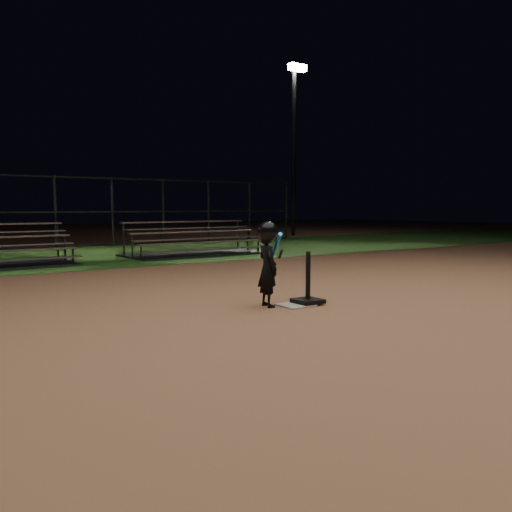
{
  "coord_description": "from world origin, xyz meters",
  "views": [
    {
      "loc": [
        -4.83,
        -5.94,
        1.43
      ],
      "look_at": [
        0.0,
        1.0,
        0.65
      ],
      "focal_mm": 37.56,
      "sensor_mm": 36.0,
      "label": 1
    }
  ],
  "objects_px": {
    "home_plate": "(295,305)",
    "batting_tee": "(308,294)",
    "bleacher_right": "(195,248)",
    "child_batter": "(268,262)",
    "light_pole_right": "(294,135)"
  },
  "relations": [
    {
      "from": "bleacher_right",
      "to": "batting_tee",
      "type": "bearing_deg",
      "value": -109.0
    },
    {
      "from": "child_batter",
      "to": "light_pole_right",
      "type": "xyz_separation_m",
      "value": [
        12.36,
        14.76,
        4.3
      ]
    },
    {
      "from": "home_plate",
      "to": "batting_tee",
      "type": "xyz_separation_m",
      "value": [
        0.22,
        -0.02,
        0.15
      ]
    },
    {
      "from": "light_pole_right",
      "to": "home_plate",
      "type": "bearing_deg",
      "value": -128.77
    },
    {
      "from": "home_plate",
      "to": "child_batter",
      "type": "relative_size",
      "value": 0.37
    },
    {
      "from": "home_plate",
      "to": "light_pole_right",
      "type": "xyz_separation_m",
      "value": [
        12.0,
        14.94,
        4.93
      ]
    },
    {
      "from": "bleacher_right",
      "to": "child_batter",
      "type": "bearing_deg",
      "value": -113.15
    },
    {
      "from": "home_plate",
      "to": "batting_tee",
      "type": "distance_m",
      "value": 0.27
    },
    {
      "from": "child_batter",
      "to": "bleacher_right",
      "type": "xyz_separation_m",
      "value": [
        3.07,
        7.88,
        -0.44
      ]
    },
    {
      "from": "batting_tee",
      "to": "home_plate",
      "type": "bearing_deg",
      "value": 176.04
    },
    {
      "from": "home_plate",
      "to": "bleacher_right",
      "type": "distance_m",
      "value": 8.51
    },
    {
      "from": "light_pole_right",
      "to": "batting_tee",
      "type": "bearing_deg",
      "value": -128.22
    },
    {
      "from": "bleacher_right",
      "to": "light_pole_right",
      "type": "bearing_deg",
      "value": 34.59
    },
    {
      "from": "batting_tee",
      "to": "child_batter",
      "type": "bearing_deg",
      "value": 160.78
    },
    {
      "from": "bleacher_right",
      "to": "light_pole_right",
      "type": "xyz_separation_m",
      "value": [
        9.29,
        6.87,
        4.74
      ]
    }
  ]
}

